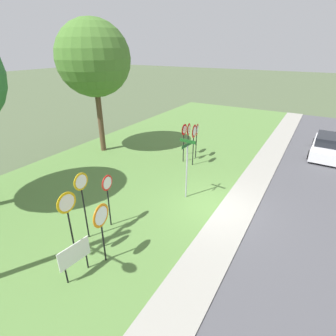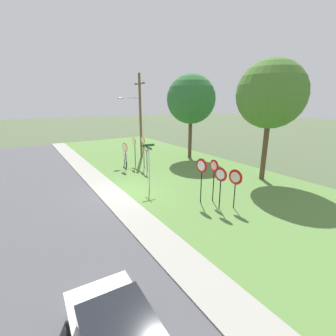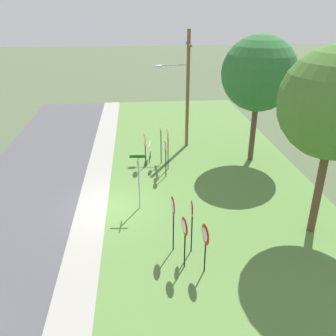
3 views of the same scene
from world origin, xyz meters
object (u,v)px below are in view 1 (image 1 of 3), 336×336
object	(u,v)px
stop_sign_far_left	(68,212)
yield_sign_near_left	(197,133)
oak_tree_right	(94,59)
stop_sign_far_center	(108,190)
yield_sign_far_left	(194,135)
stop_sign_near_right	(82,193)
street_name_post	(187,164)
yield_sign_near_right	(184,134)
notice_board	(75,255)
yield_sign_far_right	(189,132)
stop_sign_near_left	(101,221)
parked_sedan_distant	(327,146)

from	to	relation	value
stop_sign_far_left	yield_sign_near_left	xyz separation A→B (m)	(10.37, 0.15, -0.17)
oak_tree_right	stop_sign_far_center	bearing A→B (deg)	-134.86
yield_sign_near_left	yield_sign_far_left	world-z (taller)	yield_sign_far_left
yield_sign_near_left	stop_sign_near_right	bearing A→B (deg)	167.81
stop_sign_far_center	street_name_post	distance (m)	3.94
yield_sign_near_right	notice_board	xyz separation A→B (m)	(-9.94, -1.28, -1.01)
stop_sign_near_right	yield_sign_near_left	world-z (taller)	stop_sign_near_right
yield_sign_far_left	yield_sign_far_right	distance (m)	1.88
yield_sign_near_right	yield_sign_near_left	bearing A→B (deg)	-23.05
stop_sign_near_left	oak_tree_right	bearing A→B (deg)	35.07
yield_sign_far_right	parked_sedan_distant	size ratio (longest dim) A/B	0.46
yield_sign_near_left	parked_sedan_distant	size ratio (longest dim) A/B	0.49
stop_sign_far_center	parked_sedan_distant	bearing A→B (deg)	-35.07
stop_sign_near_left	notice_board	bearing A→B (deg)	150.84
stop_sign_far_center	yield_sign_far_right	size ratio (longest dim) A/B	1.06
stop_sign_near_left	yield_sign_near_right	xyz separation A→B (m)	(8.99, 1.63, 0.18)
yield_sign_near_right	oak_tree_right	xyz separation A→B (m)	(-1.07, 5.91, 4.20)
yield_sign_near_right	yield_sign_far_right	xyz separation A→B (m)	(1.30, 0.32, -0.24)
yield_sign_far_right	notice_board	size ratio (longest dim) A/B	1.74
stop_sign_near_left	yield_sign_near_left	world-z (taller)	yield_sign_near_left
street_name_post	notice_board	distance (m)	6.24
street_name_post	notice_board	bearing A→B (deg)	176.84
stop_sign_near_right	stop_sign_far_left	world-z (taller)	stop_sign_near_right
street_name_post	yield_sign_near_left	bearing A→B (deg)	23.68
stop_sign_near_left	stop_sign_far_center	world-z (taller)	stop_sign_far_center
stop_sign_far_center	yield_sign_far_left	bearing A→B (deg)	-8.73
yield_sign_near_left	yield_sign_near_right	distance (m)	1.07
yield_sign_near_left	yield_sign_far_right	xyz separation A→B (m)	(0.33, 0.75, -0.13)
yield_sign_near_left	street_name_post	xyz separation A→B (m)	(-4.80, -1.67, 0.04)
stop_sign_near_right	yield_sign_far_left	distance (m)	8.25
stop_sign_near_right	yield_sign_near_right	size ratio (longest dim) A/B	1.13
stop_sign_near_right	notice_board	size ratio (longest dim) A/B	2.23
oak_tree_right	yield_sign_far_right	bearing A→B (deg)	-66.98
stop_sign_near_right	notice_board	bearing A→B (deg)	-148.03
stop_sign_far_center	oak_tree_right	xyz separation A→B (m)	(6.32, 6.36, 4.39)
oak_tree_right	street_name_post	bearing A→B (deg)	-108.94
stop_sign_far_left	yield_sign_far_right	bearing A→B (deg)	6.02
yield_sign_far_left	oak_tree_right	size ratio (longest dim) A/B	0.31
parked_sedan_distant	street_name_post	bearing A→B (deg)	151.76
oak_tree_right	parked_sedan_distant	size ratio (longest dim) A/B	1.77
oak_tree_right	stop_sign_far_left	bearing A→B (deg)	-142.02
stop_sign_near_right	stop_sign_far_left	xyz separation A→B (m)	(-0.98, -0.37, -0.09)
stop_sign_far_left	stop_sign_far_center	world-z (taller)	stop_sign_far_left
street_name_post	notice_board	xyz separation A→B (m)	(-6.12, 0.82, -0.94)
stop_sign_near_right	yield_sign_far_right	bearing A→B (deg)	0.20
stop_sign_near_left	yield_sign_near_left	bearing A→B (deg)	-1.66
yield_sign_near_right	street_name_post	distance (m)	4.36
yield_sign_near_left	yield_sign_near_right	xyz separation A→B (m)	(-0.98, 0.43, 0.11)
yield_sign_far_left	notice_board	bearing A→B (deg)	177.07
yield_sign_far_left	parked_sedan_distant	bearing A→B (deg)	-54.62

